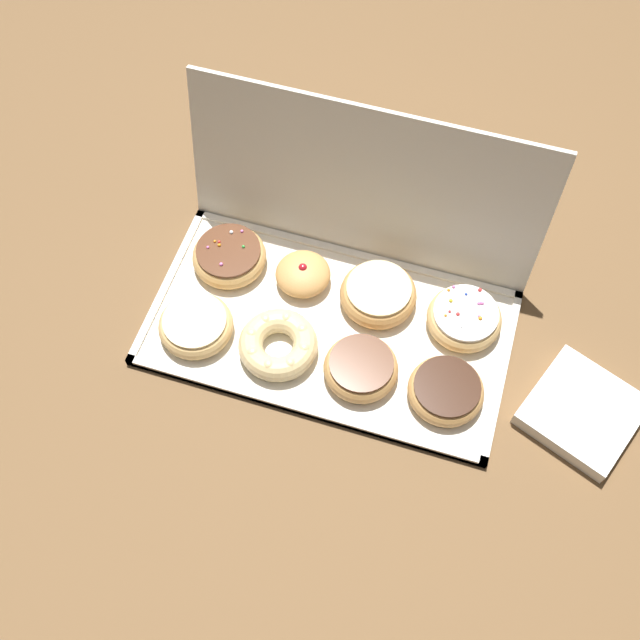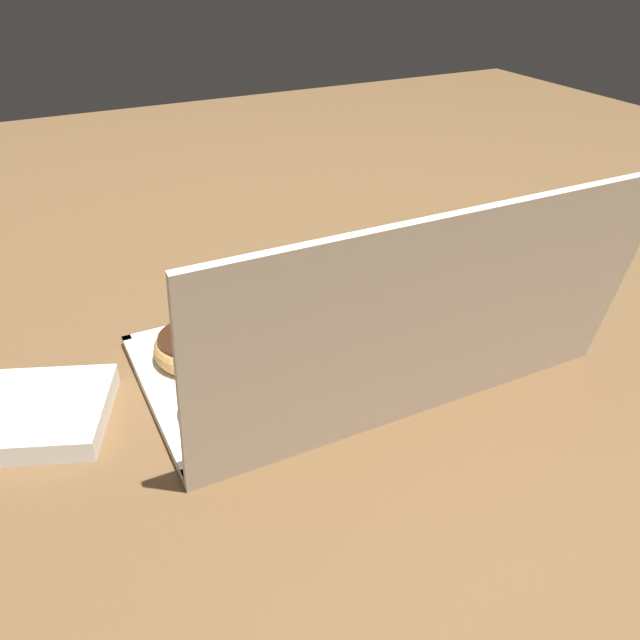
# 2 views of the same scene
# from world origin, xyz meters

# --- Properties ---
(ground_plane) EXTENTS (3.00, 3.00, 0.00)m
(ground_plane) POSITION_xyz_m (0.00, 0.00, 0.00)
(ground_plane) COLOR brown
(donut_box) EXTENTS (0.55, 0.30, 0.01)m
(donut_box) POSITION_xyz_m (0.00, 0.00, 0.01)
(donut_box) COLOR silver
(donut_box) RESTS_ON ground
(box_lid_open) EXTENTS (0.55, 0.06, 0.28)m
(box_lid_open) POSITION_xyz_m (0.00, 0.18, 0.14)
(box_lid_open) COLOR silver
(box_lid_open) RESTS_ON ground
(glazed_ring_donut_0) EXTENTS (0.11, 0.11, 0.04)m
(glazed_ring_donut_0) POSITION_xyz_m (-0.19, -0.07, 0.03)
(glazed_ring_donut_0) COLOR #E5B770
(glazed_ring_donut_0) RESTS_ON donut_box
(cruller_donut_1) EXTENTS (0.12, 0.12, 0.04)m
(cruller_donut_1) POSITION_xyz_m (-0.06, -0.06, 0.03)
(cruller_donut_1) COLOR #EACC8C
(cruller_donut_1) RESTS_ON donut_box
(chocolate_frosted_donut_2) EXTENTS (0.11, 0.11, 0.04)m
(chocolate_frosted_donut_2) POSITION_xyz_m (0.07, -0.06, 0.03)
(chocolate_frosted_donut_2) COLOR tan
(chocolate_frosted_donut_2) RESTS_ON donut_box
(chocolate_frosted_donut_3) EXTENTS (0.11, 0.11, 0.03)m
(chocolate_frosted_donut_3) POSITION_xyz_m (0.19, -0.06, 0.03)
(chocolate_frosted_donut_3) COLOR tan
(chocolate_frosted_donut_3) RESTS_ON donut_box
(sprinkle_donut_4) EXTENTS (0.12, 0.12, 0.04)m
(sprinkle_donut_4) POSITION_xyz_m (-0.19, 0.07, 0.03)
(sprinkle_donut_4) COLOR tan
(sprinkle_donut_4) RESTS_ON donut_box
(jelly_filled_donut_5) EXTENTS (0.09, 0.09, 0.05)m
(jelly_filled_donut_5) POSITION_xyz_m (-0.06, 0.07, 0.03)
(jelly_filled_donut_5) COLOR tan
(jelly_filled_donut_5) RESTS_ON donut_box
(glazed_ring_donut_6) EXTENTS (0.12, 0.12, 0.04)m
(glazed_ring_donut_6) POSITION_xyz_m (0.06, 0.07, 0.03)
(glazed_ring_donut_6) COLOR tan
(glazed_ring_donut_6) RESTS_ON donut_box
(sprinkle_donut_7) EXTENTS (0.11, 0.11, 0.04)m
(sprinkle_donut_7) POSITION_xyz_m (0.20, 0.07, 0.03)
(sprinkle_donut_7) COLOR #E5B770
(sprinkle_donut_7) RESTS_ON donut_box
(napkin_stack) EXTENTS (0.19, 0.19, 0.03)m
(napkin_stack) POSITION_xyz_m (0.39, -0.03, 0.01)
(napkin_stack) COLOR white
(napkin_stack) RESTS_ON ground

